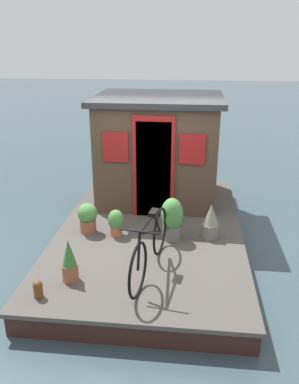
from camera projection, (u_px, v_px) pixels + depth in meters
The scene contains 10 objects.
ground_plane at pixel (151, 245), 6.77m from camera, with size 60.00×60.00×0.00m, color #384C54.
houseboat_deck at pixel (151, 236), 6.70m from camera, with size 4.94×3.02×0.36m.
houseboat_cabin at pixel (158, 148), 7.53m from camera, with size 2.03×2.37×2.00m.
bicycle at pixel (150, 246), 5.19m from camera, with size 1.75×0.50×0.84m.
potted_plant_basil at pixel (69, 261), 5.04m from camera, with size 0.21×0.21×0.60m.
potted_plant_fern at pixel (88, 217), 6.34m from camera, with size 0.32×0.32×0.50m.
potted_plant_lavender at pixel (211, 222), 6.16m from camera, with size 0.27×0.27×0.57m.
potted_plant_sage at pixel (172, 218), 6.09m from camera, with size 0.35×0.35×0.69m.
potted_plant_mint at pixel (116, 222), 6.25m from camera, with size 0.25×0.25×0.44m.
mooring_bollard at pixel (38, 289), 4.76m from camera, with size 0.12×0.12×0.23m.
Camera 1 is at (-5.94, -0.63, 3.31)m, focal length 36.59 mm.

